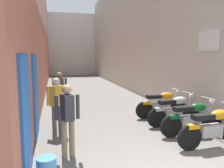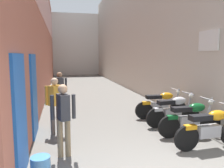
# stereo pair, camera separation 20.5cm
# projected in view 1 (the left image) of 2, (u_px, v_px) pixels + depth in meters

# --- Properties ---
(ground_plane) EXTENTS (38.55, 38.55, 0.00)m
(ground_plane) POSITION_uv_depth(u_px,v_px,m) (92.00, 95.00, 12.45)
(ground_plane) COLOR #66635E
(building_left) EXTENTS (0.45, 22.55, 7.02)m
(building_left) POSITION_uv_depth(u_px,v_px,m) (40.00, 32.00, 13.22)
(building_left) COLOR #B76651
(building_left) RESTS_ON ground
(building_right) EXTENTS (0.45, 22.55, 7.68)m
(building_right) POSITION_uv_depth(u_px,v_px,m) (128.00, 29.00, 14.56)
(building_right) COLOR beige
(building_right) RESTS_ON ground
(building_far_end) EXTENTS (8.05, 2.00, 6.75)m
(building_far_end) POSITION_uv_depth(u_px,v_px,m) (71.00, 45.00, 25.75)
(building_far_end) COLOR silver
(building_far_end) RESTS_ON ground
(motorcycle_nearest) EXTENTS (1.85, 0.58, 1.04)m
(motorcycle_nearest) POSITION_uv_depth(u_px,v_px,m) (213.00, 127.00, 5.30)
(motorcycle_nearest) COLOR black
(motorcycle_nearest) RESTS_ON ground
(motorcycle_second) EXTENTS (1.85, 0.58, 1.04)m
(motorcycle_second) POSITION_uv_depth(u_px,v_px,m) (192.00, 117.00, 6.09)
(motorcycle_second) COLOR black
(motorcycle_second) RESTS_ON ground
(motorcycle_third) EXTENTS (1.85, 0.58, 1.04)m
(motorcycle_third) POSITION_uv_depth(u_px,v_px,m) (175.00, 110.00, 6.97)
(motorcycle_third) COLOR black
(motorcycle_third) RESTS_ON ground
(motorcycle_fourth) EXTENTS (1.85, 0.58, 1.04)m
(motorcycle_fourth) POSITION_uv_depth(u_px,v_px,m) (162.00, 104.00, 7.81)
(motorcycle_fourth) COLOR black
(motorcycle_fourth) RESTS_ON ground
(pedestrian_by_doorway) EXTENTS (0.52, 0.38, 1.57)m
(pedestrian_by_doorway) POSITION_uv_depth(u_px,v_px,m) (67.00, 115.00, 4.73)
(pedestrian_by_doorway) COLOR #8C7251
(pedestrian_by_doorway) RESTS_ON ground
(pedestrian_mid_alley) EXTENTS (0.52, 0.39, 1.57)m
(pedestrian_mid_alley) POSITION_uv_depth(u_px,v_px,m) (57.00, 102.00, 6.10)
(pedestrian_mid_alley) COLOR #564C47
(pedestrian_mid_alley) RESTS_ON ground
(pedestrian_further_down) EXTENTS (0.52, 0.39, 1.57)m
(pedestrian_further_down) POSITION_uv_depth(u_px,v_px,m) (60.00, 90.00, 8.19)
(pedestrian_further_down) COLOR #383842
(pedestrian_further_down) RESTS_ON ground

